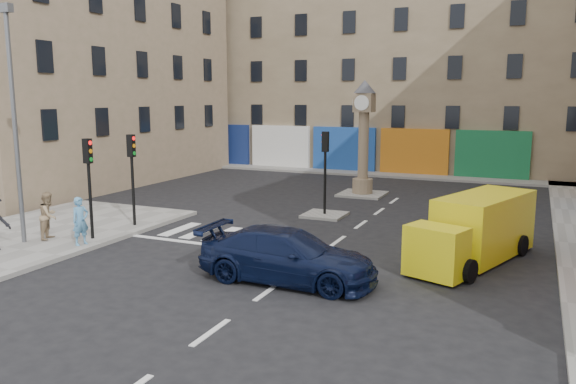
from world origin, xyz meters
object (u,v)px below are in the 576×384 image
Objects in this scene: traffic_light_island at (325,159)px; clock_pillar at (364,130)px; traffic_light_left_far at (132,165)px; pedestrian_tan at (49,216)px; lamp_post at (14,113)px; yellow_van at (476,229)px; navy_sedan at (287,256)px; pedestrian_blue at (80,221)px; traffic_light_left_near at (89,172)px.

traffic_light_island is 0.61× the size of clock_pillar.
clock_pillar is at bearing 61.06° from traffic_light_left_far.
pedestrian_tan is at bearing -117.96° from clock_pillar.
lamp_post is 1.36× the size of yellow_van.
navy_sedan is 0.87× the size of yellow_van.
lamp_post is at bearing 123.07° from pedestrian_tan.
lamp_post is at bearing 118.72° from pedestrian_blue.
yellow_van is (6.93, -10.56, -2.49)m from clock_pillar.
clock_pillar is at bearing 61.65° from lamp_post.
clock_pillar is at bearing 142.73° from yellow_van.
yellow_van is at bearing -56.71° from clock_pillar.
yellow_van reaches higher than pedestrian_blue.
traffic_light_left_far is 3.65m from pedestrian_blue.
lamp_post reaches higher than traffic_light_left_near.
yellow_van is 3.50× the size of pedestrian_tan.
traffic_light_island is at bearing -63.38° from pedestrian_tan.
traffic_light_left_near is 2.16× the size of pedestrian_blue.
navy_sedan is at bearing -113.87° from pedestrian_tan.
traffic_light_left_near reaches higher than traffic_light_island.
clock_pillar reaches higher than pedestrian_blue.
traffic_light_island is 0.45× the size of lamp_post.
pedestrian_tan is at bearing 98.97° from pedestrian_blue.
navy_sedan is at bearing 1.44° from lamp_post.
traffic_light_left_far is at bearing -118.94° from clock_pillar.
traffic_light_left_near is 0.70× the size of navy_sedan.
clock_pillar is (6.30, 13.80, 0.93)m from traffic_light_left_near.
lamp_post reaches higher than pedestrian_tan.
clock_pillar is 3.50× the size of pedestrian_tan.
traffic_light_left_far is at bearing 90.00° from traffic_light_left_near.
traffic_light_left_far is 13.35m from yellow_van.
traffic_light_left_far is at bearing 20.14° from pedestrian_blue.
clock_pillar is at bearing 90.00° from traffic_light_island.
traffic_light_island is at bearing -90.00° from clock_pillar.
yellow_van is 3.56× the size of pedestrian_blue.
traffic_light_left_near reaches higher than yellow_van.
clock_pillar is at bearing -49.17° from pedestrian_tan.
navy_sedan is at bearing -76.62° from traffic_light_island.
pedestrian_blue is at bearing -117.12° from pedestrian_tan.
pedestrian_blue is (-12.93, -4.09, -0.05)m from yellow_van.
traffic_light_island reaches higher than pedestrian_blue.
traffic_light_island is 8.44m from yellow_van.
traffic_light_island is (6.30, 7.80, -0.03)m from traffic_light_left_near.
yellow_van is (15.13, 4.64, -3.73)m from lamp_post.
lamp_post is 11.08m from navy_sedan.
yellow_van is at bearing -57.56° from pedestrian_blue.
lamp_post is at bearing -143.52° from yellow_van.
yellow_van is at bearing 13.75° from traffic_light_left_near.
traffic_light_left_near reaches higher than navy_sedan.
lamp_post is 17.31m from clock_pillar.
yellow_van is (4.81, 4.38, 0.29)m from navy_sedan.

